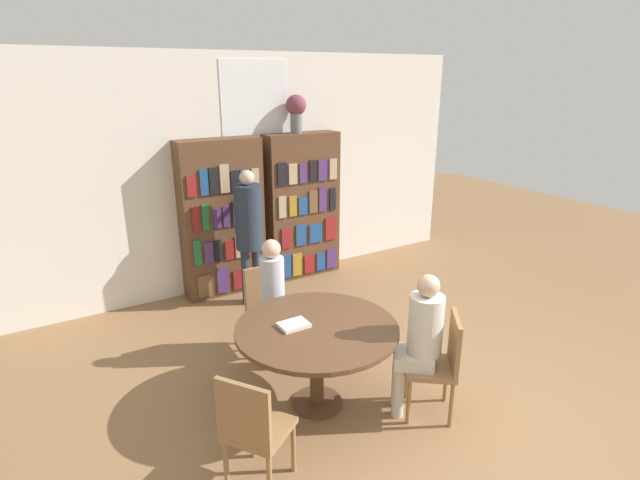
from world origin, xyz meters
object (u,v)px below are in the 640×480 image
(chair_left_side, at_px, (268,306))
(chair_far_side, at_px, (440,360))
(flower_vase, at_px, (296,110))
(seated_reader_left, at_px, (275,295))
(seated_reader_right, at_px, (420,336))
(reading_table, at_px, (317,338))
(bookshelf_right, at_px, (302,206))
(bookshelf_left, at_px, (222,219))
(chair_near_camera, at_px, (253,427))
(librarian_standing, at_px, (249,223))

(chair_left_side, height_order, chair_far_side, same)
(flower_vase, height_order, chair_left_side, flower_vase)
(seated_reader_left, distance_m, seated_reader_right, 1.49)
(flower_vase, xyz_separation_m, chair_far_side, (-0.51, -3.30, -1.78))
(reading_table, bearing_deg, seated_reader_left, 88.04)
(chair_far_side, relative_size, seated_reader_left, 0.72)
(chair_left_side, relative_size, seated_reader_left, 0.72)
(bookshelf_right, bearing_deg, chair_far_side, -99.98)
(bookshelf_right, distance_m, chair_far_side, 3.38)
(bookshelf_left, xyz_separation_m, bookshelf_right, (1.16, -0.00, -0.00))
(bookshelf_left, bearing_deg, chair_near_camera, -108.17)
(bookshelf_right, bearing_deg, librarian_standing, -153.78)
(flower_vase, bearing_deg, seated_reader_right, -101.48)
(flower_vase, distance_m, reading_table, 3.40)
(flower_vase, xyz_separation_m, chair_near_camera, (-2.15, -3.24, -1.78))
(flower_vase, distance_m, seated_reader_right, 3.61)
(chair_left_side, bearing_deg, reading_table, 90.00)
(chair_near_camera, bearing_deg, bookshelf_left, 127.80)
(seated_reader_right, bearing_deg, bookshelf_right, 25.23)
(chair_far_side, bearing_deg, seated_reader_left, 65.92)
(chair_left_side, bearing_deg, seated_reader_left, 90.00)
(chair_near_camera, relative_size, chair_far_side, 1.00)
(bookshelf_left, distance_m, chair_far_side, 3.38)
(flower_vase, relative_size, reading_table, 0.36)
(bookshelf_left, relative_size, seated_reader_right, 1.59)
(bookshelf_left, distance_m, chair_left_side, 1.73)
(reading_table, bearing_deg, chair_far_side, -37.96)
(bookshelf_left, relative_size, chair_far_side, 2.21)
(flower_vase, bearing_deg, bookshelf_left, -179.75)
(bookshelf_left, xyz_separation_m, chair_far_side, (0.58, -3.29, -0.49))
(bookshelf_right, distance_m, seated_reader_left, 2.30)
(bookshelf_left, distance_m, bookshelf_right, 1.16)
(bookshelf_left, bearing_deg, seated_reader_left, -95.95)
(seated_reader_left, xyz_separation_m, seated_reader_right, (0.63, -1.35, 0.02))
(reading_table, bearing_deg, chair_left_side, 88.04)
(bookshelf_right, height_order, chair_near_camera, bookshelf_right)
(chair_left_side, xyz_separation_m, chair_far_side, (0.77, -1.64, 0.00))
(chair_left_side, bearing_deg, bookshelf_left, -94.43)
(chair_left_side, bearing_deg, chair_far_side, 117.00)
(bookshelf_left, height_order, flower_vase, flower_vase)
(chair_left_side, bearing_deg, bookshelf_right, -127.20)
(bookshelf_right, height_order, seated_reader_right, bookshelf_right)
(bookshelf_left, xyz_separation_m, seated_reader_left, (-0.19, -1.84, -0.29))
(bookshelf_right, bearing_deg, chair_near_camera, -124.48)
(seated_reader_left, bearing_deg, chair_near_camera, 60.08)
(bookshelf_left, height_order, seated_reader_left, bookshelf_left)
(chair_left_side, xyz_separation_m, librarian_standing, (0.33, 1.15, 0.53))
(flower_vase, distance_m, chair_near_camera, 4.28)
(chair_near_camera, height_order, seated_reader_right, seated_reader_right)
(seated_reader_right, bearing_deg, chair_left_side, 60.21)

